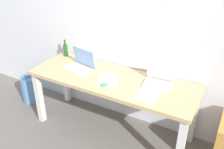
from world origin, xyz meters
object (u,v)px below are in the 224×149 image
(laptop_right, at_px, (159,80))
(beer_bottle, at_px, (66,50))
(water_cooler_jug, at_px, (30,89))
(desk, at_px, (112,86))
(laptop_left, at_px, (80,65))
(computer_mouse, at_px, (104,85))

(laptop_right, distance_m, beer_bottle, 1.31)
(water_cooler_jug, bearing_deg, beer_bottle, 24.94)
(desk, xyz_separation_m, laptop_right, (0.49, 0.14, 0.15))
(laptop_left, bearing_deg, computer_mouse, -25.10)
(computer_mouse, bearing_deg, laptop_left, -178.68)
(desk, height_order, laptop_right, laptop_right)
(beer_bottle, bearing_deg, desk, -16.40)
(water_cooler_jug, bearing_deg, laptop_right, 4.17)
(laptop_left, height_order, computer_mouse, laptop_left)
(laptop_right, xyz_separation_m, beer_bottle, (-1.31, 0.11, 0.04))
(laptop_right, relative_size, beer_bottle, 1.41)
(laptop_right, bearing_deg, laptop_left, -173.45)
(laptop_left, height_order, laptop_right, laptop_left)
(laptop_left, bearing_deg, water_cooler_jug, -178.31)
(desk, height_order, beer_bottle, beer_bottle)
(laptop_left, distance_m, beer_bottle, 0.44)
(laptop_left, distance_m, water_cooler_jug, 1.07)
(beer_bottle, relative_size, water_cooler_jug, 0.52)
(laptop_right, xyz_separation_m, computer_mouse, (-0.48, -0.32, -0.03))
(computer_mouse, bearing_deg, laptop_right, 59.94)
(desk, bearing_deg, beer_bottle, 163.60)
(laptop_left, relative_size, computer_mouse, 3.74)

